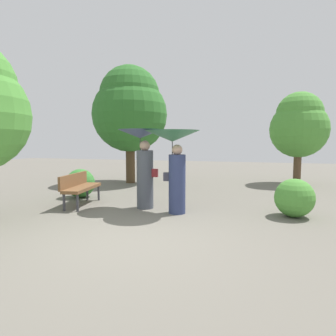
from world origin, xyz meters
The scene contains 8 objects.
ground_plane centered at (0.00, 0.00, 0.00)m, with size 40.00×40.00×0.00m, color #6B665B.
person_left centered at (-0.51, 2.12, 1.31)m, with size 1.10×1.10×1.97m.
person_right centered at (0.37, 1.84, 1.42)m, with size 1.26×1.26×1.92m.
park_bench centered at (-2.22, 1.92, 0.51)m, with size 0.71×1.56×0.83m.
tree_near_right centered at (3.82, 7.67, 2.33)m, with size 2.18×2.18×3.59m.
tree_mid_left centered at (-2.65, 6.14, 2.99)m, with size 2.98×2.98×4.68m.
bush_path_left centered at (-2.82, 2.87, 0.43)m, with size 0.85×0.85×0.85m, color #387F33.
bush_path_right centered at (3.03, 2.25, 0.43)m, with size 0.85×0.85×0.85m, color #4C9338.
Camera 1 is at (2.11, -4.48, 1.65)m, focal length 30.43 mm.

